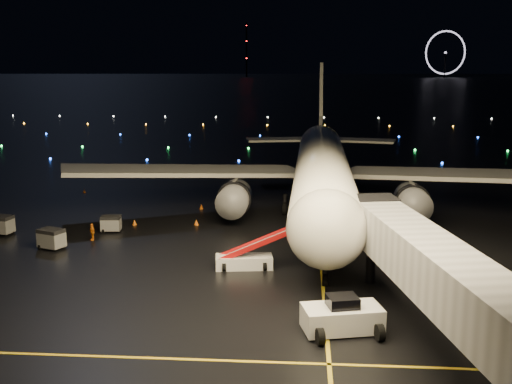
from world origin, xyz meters
TOP-DOWN VIEW (x-y plane):
  - ground at (0.00, 300.00)m, footprint 2000.00×2000.00m
  - lane_centre at (12.00, 15.00)m, footprint 0.25×80.00m
  - lane_cross at (-5.00, -10.00)m, footprint 60.00×0.25m
  - airliner at (12.46, 26.98)m, footprint 57.00×54.22m
  - pushback_tug at (12.92, -5.53)m, footprint 5.15×3.50m
  - belt_loader at (5.86, 6.23)m, footprint 6.74×2.66m
  - crew_c at (-8.79, 13.27)m, footprint 0.91×0.95m
  - safety_cone_0 at (-0.21, 19.62)m, footprint 0.55×0.55m
  - safety_cone_1 at (-0.85, 26.74)m, footprint 0.60×0.60m
  - safety_cone_2 at (-6.42, 19.15)m, footprint 0.60×0.60m
  - safety_cone_3 at (-16.93, 34.65)m, footprint 0.55×0.55m
  - ferris_wheel at (170.00, 720.00)m, footprint 49.33×16.80m
  - radio_mast at (-60.00, 740.00)m, footprint 1.80×1.80m
  - taxiway_lights at (0.00, 106.00)m, footprint 164.00×92.00m
  - baggage_cart_0 at (-7.96, 16.37)m, footprint 1.93×1.43m
  - baggage_cart_1 at (-11.40, 10.23)m, footprint 2.50×2.16m
  - baggage_cart_2 at (-18.07, 14.60)m, footprint 2.37×1.86m

SIDE VIEW (x-z plane):
  - ground at x=0.00m, z-range 0.00..0.00m
  - lane_centre at x=12.00m, z-range 0.00..0.02m
  - lane_cross at x=-5.00m, z-range 0.00..0.02m
  - taxiway_lights at x=0.00m, z-range 0.00..0.36m
  - safety_cone_3 at x=-16.93m, z-range 0.00..0.47m
  - safety_cone_1 at x=-0.85m, z-range 0.00..0.52m
  - safety_cone_2 at x=-6.42m, z-range 0.00..0.54m
  - safety_cone_0 at x=-0.21m, z-range 0.00..0.56m
  - baggage_cart_0 at x=-7.96m, z-range 0.00..1.55m
  - crew_c at x=-8.79m, z-range 0.00..1.59m
  - baggage_cart_1 at x=-11.40m, z-range 0.00..1.79m
  - baggage_cart_2 at x=-18.07m, z-range 0.00..1.81m
  - pushback_tug at x=12.92m, z-range 0.00..2.24m
  - belt_loader at x=5.86m, z-range 0.00..3.18m
  - airliner at x=12.46m, z-range 0.00..15.95m
  - ferris_wheel at x=170.00m, z-range 0.00..52.00m
  - radio_mast at x=-60.00m, z-range 0.00..64.00m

